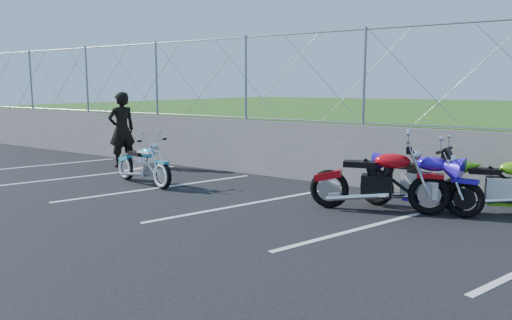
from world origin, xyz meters
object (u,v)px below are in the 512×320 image
Objects in this scene: sportbike_blue at (421,184)px; person_standing at (122,130)px; naked_orange at (380,183)px; cruiser_turquoise at (144,166)px; sportbike_green at (504,189)px.

person_standing is at bearing 178.65° from sportbike_blue.
sportbike_blue is at bearing 104.89° from person_standing.
naked_orange reaches higher than sportbike_blue.
naked_orange is 1.07× the size of sportbike_blue.
cruiser_turquoise is 1.04× the size of sportbike_green.
cruiser_turquoise is 1.03× the size of person_standing.
naked_orange is at bearing 18.59° from cruiser_turquoise.
naked_orange is 7.35m from person_standing.
naked_orange is (5.03, 0.64, 0.09)m from cruiser_turquoise.
sportbike_blue is (5.59, 1.04, 0.07)m from cruiser_turquoise.
sportbike_green is (1.76, 0.94, -0.05)m from naked_orange.
person_standing is (-2.28, 1.37, 0.57)m from cruiser_turquoise.
sportbike_green is 0.99× the size of person_standing.
person_standing is at bearing 160.30° from cruiser_turquoise.
sportbike_green is 1.32m from sportbike_blue.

